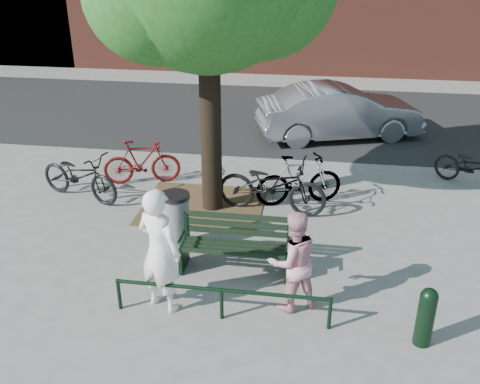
% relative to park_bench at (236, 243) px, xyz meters
% --- Properties ---
extents(ground, '(90.00, 90.00, 0.00)m').
position_rel_park_bench_xyz_m(ground, '(0.00, -0.08, -0.48)').
color(ground, gray).
rests_on(ground, ground).
extents(dirt_pit, '(2.40, 2.00, 0.02)m').
position_rel_park_bench_xyz_m(dirt_pit, '(-1.00, 2.12, -0.47)').
color(dirt_pit, brown).
rests_on(dirt_pit, ground).
extents(road, '(40.00, 7.00, 0.01)m').
position_rel_park_bench_xyz_m(road, '(0.00, 8.42, -0.47)').
color(road, black).
rests_on(road, ground).
extents(park_bench, '(1.74, 0.54, 0.97)m').
position_rel_park_bench_xyz_m(park_bench, '(0.00, 0.00, 0.00)').
color(park_bench, black).
rests_on(park_bench, ground).
extents(guard_railing, '(3.06, 0.06, 0.51)m').
position_rel_park_bench_xyz_m(guard_railing, '(0.00, -1.28, -0.08)').
color(guard_railing, black).
rests_on(guard_railing, ground).
extents(person_left, '(0.81, 0.69, 1.89)m').
position_rel_park_bench_xyz_m(person_left, '(-0.90, -1.12, 0.46)').
color(person_left, white).
rests_on(person_left, ground).
extents(person_right, '(0.93, 0.86, 1.54)m').
position_rel_park_bench_xyz_m(person_right, '(0.95, -0.86, 0.29)').
color(person_right, pink).
rests_on(person_right, ground).
extents(bollard, '(0.23, 0.23, 0.87)m').
position_rel_park_bench_xyz_m(bollard, '(2.72, -1.40, -0.01)').
color(bollard, black).
rests_on(bollard, ground).
extents(litter_bin, '(0.50, 0.50, 1.02)m').
position_rel_park_bench_xyz_m(litter_bin, '(-1.11, 0.52, 0.04)').
color(litter_bin, gray).
rests_on(litter_bin, ground).
extents(bicycle_a, '(2.06, 1.29, 1.02)m').
position_rel_park_bench_xyz_m(bicycle_a, '(-3.57, 2.13, 0.03)').
color(bicycle_a, black).
rests_on(bicycle_a, ground).
extents(bicycle_b, '(1.73, 0.92, 1.00)m').
position_rel_park_bench_xyz_m(bicycle_b, '(-2.55, 3.07, 0.02)').
color(bicycle_b, '#520D0B').
rests_on(bicycle_b, ground).
extents(bicycle_c, '(2.23, 1.04, 1.13)m').
position_rel_park_bench_xyz_m(bicycle_c, '(0.38, 2.12, 0.08)').
color(bicycle_c, black).
rests_on(bicycle_c, ground).
extents(bicycle_d, '(1.83, 1.06, 1.06)m').
position_rel_park_bench_xyz_m(bicycle_d, '(0.89, 2.53, 0.05)').
color(bicycle_d, gray).
rests_on(bicycle_d, ground).
extents(bicycle_e, '(1.74, 1.53, 0.91)m').
position_rel_park_bench_xyz_m(bicycle_e, '(4.55, 3.91, -0.02)').
color(bicycle_e, black).
rests_on(bicycle_e, ground).
extents(parked_car, '(4.58, 2.77, 1.43)m').
position_rel_park_bench_xyz_m(parked_car, '(1.75, 6.74, 0.23)').
color(parked_car, gray).
rests_on(parked_car, ground).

